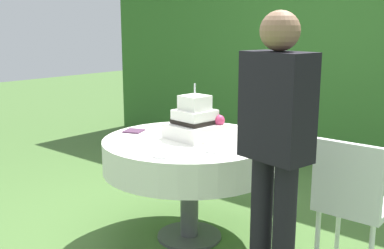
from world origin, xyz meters
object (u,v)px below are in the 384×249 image
at_px(cake_table, 189,155).
at_px(standing_person, 276,144).
at_px(wedding_cake, 195,122).
at_px(serving_plate_near, 198,125).
at_px(serving_plate_far, 213,151).
at_px(garden_chair, 352,198).
at_px(serving_plate_left, 162,156).
at_px(napkin_stack, 134,131).

distance_m(cake_table, standing_person, 1.01).
relative_size(wedding_cake, serving_plate_near, 3.38).
xyz_separation_m(serving_plate_far, garden_chair, (0.79, 0.31, -0.21)).
xyz_separation_m(cake_table, standing_person, (0.89, -0.37, 0.30)).
height_order(wedding_cake, serving_plate_far, wedding_cake).
relative_size(cake_table, garden_chair, 1.37).
relative_size(serving_plate_near, serving_plate_far, 1.03).
distance_m(serving_plate_left, garden_chair, 1.15).
relative_size(cake_table, standing_person, 0.76).
bearing_deg(serving_plate_far, wedding_cake, 146.98).
bearing_deg(napkin_stack, garden_chair, 8.98).
distance_m(cake_table, serving_plate_left, 0.50).
distance_m(napkin_stack, garden_chair, 1.61).
xyz_separation_m(wedding_cake, standing_person, (0.88, -0.42, 0.07)).
height_order(serving_plate_near, serving_plate_far, same).
xyz_separation_m(serving_plate_left, standing_person, (0.73, 0.08, 0.18)).
relative_size(serving_plate_far, napkin_stack, 0.85).
xyz_separation_m(serving_plate_far, serving_plate_left, (-0.17, -0.30, 0.00)).
bearing_deg(serving_plate_far, serving_plate_left, -119.25).
height_order(cake_table, serving_plate_far, serving_plate_far).
distance_m(wedding_cake, napkin_stack, 0.51).
distance_m(cake_table, garden_chair, 1.13).
bearing_deg(napkin_stack, standing_person, -11.28).
height_order(serving_plate_far, napkin_stack, same).
bearing_deg(napkin_stack, serving_plate_near, 61.53).
relative_size(serving_plate_near, serving_plate_left, 1.10).
height_order(garden_chair, standing_person, standing_person).
relative_size(serving_plate_far, serving_plate_left, 1.07).
bearing_deg(wedding_cake, serving_plate_left, -73.39).
bearing_deg(serving_plate_left, wedding_cake, 106.61).
xyz_separation_m(serving_plate_left, garden_chair, (0.95, 0.60, -0.21)).
relative_size(wedding_cake, serving_plate_left, 3.73).
height_order(wedding_cake, garden_chair, wedding_cake).
distance_m(napkin_stack, standing_person, 1.39).
distance_m(serving_plate_far, garden_chair, 0.87).
xyz_separation_m(napkin_stack, standing_person, (1.36, -0.27, 0.18)).
height_order(serving_plate_far, serving_plate_left, same).
bearing_deg(cake_table, serving_plate_left, -70.06).
height_order(serving_plate_far, standing_person, standing_person).
distance_m(serving_plate_far, serving_plate_left, 0.34).
height_order(napkin_stack, standing_person, standing_person).
bearing_deg(napkin_stack, serving_plate_far, -4.21).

